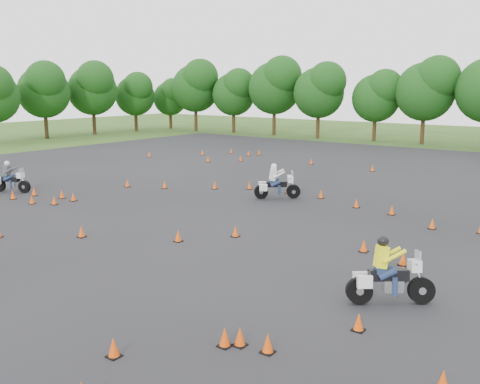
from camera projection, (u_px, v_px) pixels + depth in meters
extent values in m
plane|color=#2D5119|center=(182.00, 236.00, 21.95)|extent=(140.00, 140.00, 0.00)
plane|color=black|center=(264.00, 209.00, 26.68)|extent=(62.00, 62.00, 0.00)
cone|color=#E34A09|center=(259.00, 152.00, 47.32)|extent=(0.26, 0.26, 0.45)
cone|color=#E34A09|center=(81.00, 232.00, 21.72)|extent=(0.26, 0.26, 0.45)
cone|color=#E34A09|center=(311.00, 162.00, 41.66)|extent=(0.26, 0.26, 0.45)
cone|color=#E34A09|center=(372.00, 168.00, 38.30)|extent=(0.26, 0.26, 0.45)
cone|color=#E34A09|center=(364.00, 246.00, 19.80)|extent=(0.26, 0.26, 0.45)
cone|color=#E34A09|center=(268.00, 344.00, 12.32)|extent=(0.26, 0.26, 0.45)
cone|color=#E34A09|center=(356.00, 203.00, 26.97)|extent=(0.26, 0.26, 0.45)
cone|color=#E34A09|center=(202.00, 152.00, 47.32)|extent=(0.26, 0.26, 0.45)
cone|color=#E34A09|center=(403.00, 259.00, 18.33)|extent=(0.26, 0.26, 0.45)
cone|color=#E34A09|center=(165.00, 185.00, 31.98)|extent=(0.26, 0.26, 0.45)
cone|color=#E34A09|center=(235.00, 231.00, 21.78)|extent=(0.26, 0.26, 0.45)
cone|color=#E34A09|center=(250.00, 185.00, 31.75)|extent=(0.26, 0.26, 0.45)
cone|color=#E34A09|center=(127.00, 183.00, 32.45)|extent=(0.26, 0.26, 0.45)
cone|color=#E34A09|center=(443.00, 381.00, 10.76)|extent=(0.26, 0.26, 0.45)
cone|color=#E34A09|center=(231.00, 151.00, 48.44)|extent=(0.26, 0.26, 0.45)
cone|color=#E34A09|center=(432.00, 224.00, 22.97)|extent=(0.26, 0.26, 0.45)
cone|color=#E34A09|center=(321.00, 194.00, 29.21)|extent=(0.26, 0.26, 0.45)
cone|color=#E34A09|center=(288.00, 189.00, 30.57)|extent=(0.26, 0.26, 0.45)
cone|color=#E34A09|center=(240.00, 158.00, 43.52)|extent=(0.26, 0.26, 0.45)
cone|color=#E34A09|center=(208.00, 159.00, 42.94)|extent=(0.26, 0.26, 0.45)
cone|color=#E34A09|center=(73.00, 197.00, 28.51)|extent=(0.26, 0.26, 0.45)
cone|color=#E34A09|center=(240.00, 337.00, 12.66)|extent=(0.26, 0.26, 0.45)
cone|color=#E34A09|center=(392.00, 210.00, 25.48)|extent=(0.26, 0.26, 0.45)
cone|color=#E34A09|center=(215.00, 185.00, 31.82)|extent=(0.26, 0.26, 0.45)
cone|color=#E34A09|center=(32.00, 200.00, 27.81)|extent=(0.26, 0.26, 0.45)
cone|color=#E34A09|center=(403.00, 274.00, 16.89)|extent=(0.26, 0.26, 0.45)
cone|color=#E34A09|center=(54.00, 200.00, 27.64)|extent=(0.26, 0.26, 0.45)
cone|color=#E34A09|center=(149.00, 154.00, 46.00)|extent=(0.26, 0.26, 0.45)
cone|color=#E34A09|center=(178.00, 236.00, 21.10)|extent=(0.26, 0.26, 0.45)
cone|color=#E34A09|center=(13.00, 195.00, 28.97)|extent=(0.26, 0.26, 0.45)
cone|color=#E34A09|center=(359.00, 322.00, 13.44)|extent=(0.26, 0.26, 0.45)
cone|color=#E34A09|center=(114.00, 348.00, 12.13)|extent=(0.26, 0.26, 0.45)
cone|color=#E34A09|center=(34.00, 192.00, 29.91)|extent=(0.26, 0.26, 0.45)
cone|color=#E34A09|center=(62.00, 194.00, 29.17)|extent=(0.26, 0.26, 0.45)
cone|color=#E34A09|center=(225.00, 337.00, 12.62)|extent=(0.26, 0.26, 0.45)
cone|color=#E34A09|center=(249.00, 153.00, 46.82)|extent=(0.26, 0.26, 0.45)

